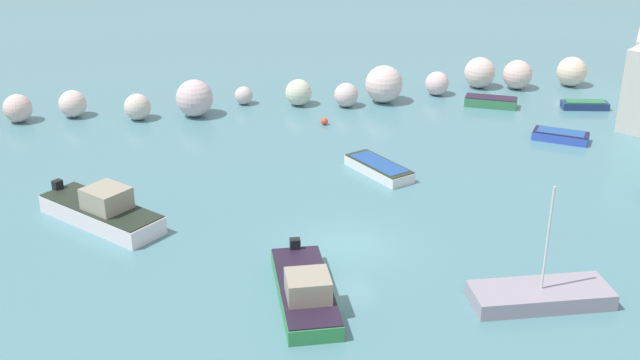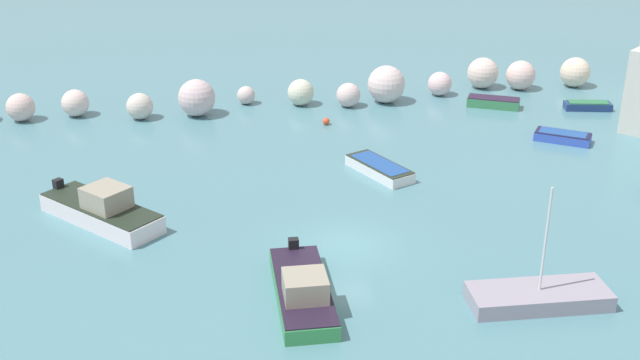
% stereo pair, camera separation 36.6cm
% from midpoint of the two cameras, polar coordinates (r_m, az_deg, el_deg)
% --- Properties ---
extents(cove_water, '(160.00, 160.00, 0.00)m').
position_cam_midpoint_polar(cove_water, '(35.19, 2.18, -4.84)').
color(cove_water, teal).
rests_on(cove_water, ground).
extents(rock_breakwater, '(44.89, 4.26, 2.60)m').
position_cam_midpoint_polar(rock_breakwater, '(54.07, -1.02, 6.66)').
color(rock_breakwater, beige).
rests_on(rock_breakwater, ground).
extents(channel_buoy, '(0.46, 0.46, 0.46)m').
position_cam_midpoint_polar(channel_buoy, '(50.26, 0.66, 4.32)').
color(channel_buoy, '#E04C28').
rests_on(channel_buoy, cove_water).
extents(moored_boat_0, '(5.66, 2.50, 5.01)m').
position_cam_midpoint_polar(moored_boat_0, '(32.03, 16.02, -8.19)').
color(moored_boat_0, '#958C9C').
rests_on(moored_boat_0, cove_water).
extents(moored_boat_1, '(2.51, 6.43, 1.61)m').
position_cam_midpoint_polar(moored_boat_1, '(30.88, -0.92, -8.05)').
color(moored_boat_1, '#348949').
rests_on(moored_boat_1, cove_water).
extents(moored_boat_2, '(3.41, 3.04, 0.59)m').
position_cam_midpoint_polar(moored_boat_2, '(49.63, 17.54, 3.05)').
color(moored_boat_2, blue).
rests_on(moored_boat_2, cove_water).
extents(moored_boat_4, '(3.26, 1.85, 0.56)m').
position_cam_midpoint_polar(moored_boat_4, '(56.30, 19.19, 5.16)').
color(moored_boat_4, navy).
rests_on(moored_boat_4, cove_water).
extents(moored_boat_6, '(3.66, 2.81, 0.67)m').
position_cam_midpoint_polar(moored_boat_6, '(55.07, 12.76, 5.57)').
color(moored_boat_6, '#387F4F').
rests_on(moored_boat_6, cove_water).
extents(moored_boat_7, '(3.01, 4.58, 0.63)m').
position_cam_midpoint_polar(moored_boat_7, '(42.74, 4.62, 0.87)').
color(moored_boat_7, white).
rests_on(moored_boat_7, cove_water).
extents(moored_boat_9, '(5.96, 6.53, 1.93)m').
position_cam_midpoint_polar(moored_boat_9, '(38.39, -15.40, -2.10)').
color(moored_boat_9, white).
rests_on(moored_boat_9, cove_water).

